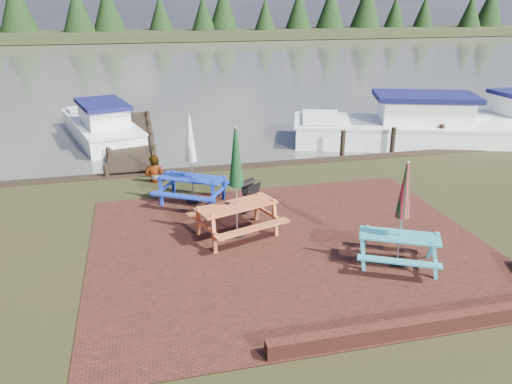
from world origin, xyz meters
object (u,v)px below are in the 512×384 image
at_px(jetty, 131,138).
at_px(picnic_table_red, 237,200).
at_px(boat_jetty, 102,127).
at_px(picnic_table_teal, 400,231).
at_px(picnic_table_blue, 192,173).
at_px(person, 153,156).
at_px(boat_near, 402,128).
at_px(chalkboard, 251,196).

bearing_deg(jetty, picnic_table_red, -75.55).
bearing_deg(jetty, boat_jetty, 133.59).
relative_size(picnic_table_teal, picnic_table_blue, 0.92).
bearing_deg(picnic_table_teal, picnic_table_red, 171.29).
bearing_deg(person, picnic_table_teal, 133.65).
relative_size(picnic_table_red, picnic_table_blue, 1.06).
height_order(picnic_table_teal, boat_jetty, picnic_table_teal).
height_order(picnic_table_red, jetty, picnic_table_red).
relative_size(picnic_table_teal, person, 1.35).
height_order(boat_near, person, boat_near).
bearing_deg(picnic_table_red, picnic_table_teal, -54.31).
relative_size(chalkboard, boat_jetty, 0.12).
bearing_deg(picnic_table_teal, boat_near, 87.76).
bearing_deg(picnic_table_teal, boat_jetty, 144.25).
bearing_deg(jetty, chalkboard, -69.06).
height_order(picnic_table_red, person, picnic_table_red).
xyz_separation_m(picnic_table_blue, chalkboard, (1.44, -0.94, -0.44)).
distance_m(picnic_table_red, chalkboard, 1.60).
xyz_separation_m(picnic_table_red, jetty, (-2.43, 9.44, -0.82)).
bearing_deg(picnic_table_red, picnic_table_blue, 90.06).
height_order(picnic_table_red, boat_jetty, picnic_table_red).
distance_m(picnic_table_teal, boat_near, 10.63).
relative_size(chalkboard, boat_near, 0.10).
height_order(picnic_table_blue, person, picnic_table_blue).
xyz_separation_m(jetty, boat_jetty, (-1.17, 1.23, 0.24)).
xyz_separation_m(picnic_table_red, boat_jetty, (-3.60, 10.67, -0.58)).
relative_size(jetty, boat_near, 1.04).
xyz_separation_m(picnic_table_teal, boat_near, (5.17, 9.29, -0.34)).
bearing_deg(boat_near, picnic_table_red, 149.19).
bearing_deg(picnic_table_blue, chalkboard, -2.03).
bearing_deg(person, picnic_table_blue, 122.72).
relative_size(picnic_table_teal, boat_jetty, 0.35).
relative_size(boat_jetty, person, 3.90).
height_order(picnic_table_teal, jetty, picnic_table_teal).
distance_m(picnic_table_blue, jetty, 7.35).
relative_size(picnic_table_teal, boat_near, 0.26).
xyz_separation_m(picnic_table_red, chalkboard, (0.65, 1.38, -0.50)).
bearing_deg(picnic_table_blue, picnic_table_teal, -18.45).
height_order(picnic_table_teal, boat_near, picnic_table_teal).
bearing_deg(person, picnic_table_red, 119.18).
xyz_separation_m(picnic_table_blue, boat_jetty, (-2.82, 8.35, -0.52)).
bearing_deg(picnic_table_teal, picnic_table_blue, 157.36).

